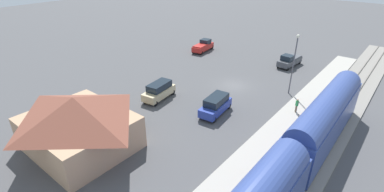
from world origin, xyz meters
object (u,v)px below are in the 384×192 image
Objects in this scene: pedestrian_on_platform at (297,105)px; suv_tan at (159,91)px; pickup_charcoal at (289,60)px; station_building at (78,122)px; suv_blue at (216,105)px; pickup_red at (203,46)px; passenger_train at (292,161)px; light_pole_near_platform at (294,58)px.

suv_tan is (15.56, 7.30, -0.13)m from pedestrian_on_platform.
station_building is at bearing 78.42° from pickup_charcoal.
suv_tan is at bearing 10.15° from suv_blue.
pickup_charcoal is 16.59m from pickup_red.
station_building is at bearing 22.26° from passenger_train.
suv_blue reaches higher than pickup_red.
passenger_train reaches higher than suv_blue.
suv_blue is at bearing -28.95° from passenger_train.
pickup_charcoal reaches higher than pedestrian_on_platform.
light_pole_near_platform is at bearing -114.48° from station_building.
pedestrian_on_platform is at bearing 114.46° from pickup_charcoal.
passenger_train is 36.99m from pickup_red.
light_pole_near_platform is at bearing -68.47° from passenger_train.
pedestrian_on_platform is (-14.03, -19.60, -1.60)m from station_building.
pedestrian_on_platform is 0.34× the size of suv_blue.
pedestrian_on_platform is 0.31× the size of pickup_red.
light_pole_near_platform is at bearing 159.42° from pickup_red.
station_building is at bearing 97.06° from suv_tan.
pedestrian_on_platform is at bearing -125.60° from station_building.
passenger_train is 18.66m from light_pole_near_platform.
passenger_train is 20.21m from suv_tan.
passenger_train is at bearing 111.63° from pickup_charcoal.
passenger_train is at bearing 151.05° from suv_blue.
pickup_red is at bearing -28.56° from pedestrian_on_platform.
pedestrian_on_platform is at bearing -142.11° from suv_blue.
pedestrian_on_platform is 0.21× the size of light_pole_near_platform.
pickup_charcoal is at bearing -68.37° from passenger_train.
passenger_train is at bearing 107.95° from pedestrian_on_platform.
pickup_red is 22.25m from light_pole_near_platform.
pedestrian_on_platform is 9.56m from suv_blue.
light_pole_near_platform is (-4.71, -10.87, 3.95)m from suv_blue.
station_building is at bearing 106.03° from pickup_red.
light_pole_near_platform is at bearing 111.79° from pickup_charcoal.
station_building is 24.16m from pedestrian_on_platform.
pedestrian_on_platform is 16.68m from pickup_charcoal.
suv_blue is at bearing 130.35° from pickup_red.
suv_blue is 8.14m from suv_tan.
passenger_train is 12.96m from pedestrian_on_platform.
passenger_train is 4.09× the size of light_pole_near_platform.
suv_blue is 0.62× the size of light_pole_near_platform.
light_pole_near_platform reaches higher than passenger_train.
passenger_train reaches higher than pedestrian_on_platform.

